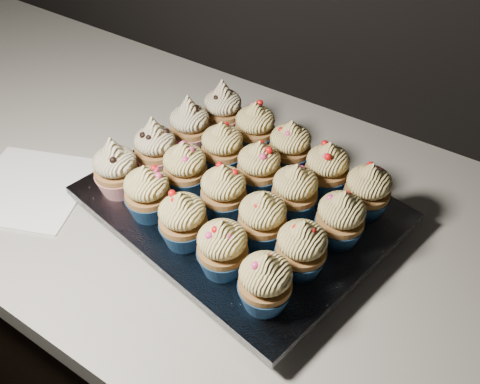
% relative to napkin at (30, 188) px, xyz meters
% --- Properties ---
extents(worktop, '(2.44, 0.64, 0.04)m').
position_rel_napkin_xyz_m(worktop, '(0.38, 0.16, -0.02)').
color(worktop, beige).
rests_on(worktop, cabinet).
extents(napkin, '(0.22, 0.22, 0.00)m').
position_rel_napkin_xyz_m(napkin, '(0.00, 0.00, 0.00)').
color(napkin, white).
rests_on(napkin, worktop).
extents(baking_tray, '(0.41, 0.34, 0.02)m').
position_rel_napkin_xyz_m(baking_tray, '(0.30, 0.13, 0.01)').
color(baking_tray, black).
rests_on(baking_tray, worktop).
extents(foil_lining, '(0.45, 0.38, 0.01)m').
position_rel_napkin_xyz_m(foil_lining, '(0.30, 0.13, 0.03)').
color(foil_lining, silver).
rests_on(foil_lining, baking_tray).
extents(cupcake_0, '(0.06, 0.06, 0.10)m').
position_rel_napkin_xyz_m(cupcake_0, '(0.15, 0.05, 0.07)').
color(cupcake_0, '#B31824').
rests_on(cupcake_0, foil_lining).
extents(cupcake_1, '(0.06, 0.06, 0.08)m').
position_rel_napkin_xyz_m(cupcake_1, '(0.21, 0.04, 0.07)').
color(cupcake_1, navy).
rests_on(cupcake_1, foil_lining).
extents(cupcake_2, '(0.06, 0.06, 0.08)m').
position_rel_napkin_xyz_m(cupcake_2, '(0.29, 0.03, 0.07)').
color(cupcake_2, navy).
rests_on(cupcake_2, foil_lining).
extents(cupcake_3, '(0.06, 0.06, 0.08)m').
position_rel_napkin_xyz_m(cupcake_3, '(0.35, 0.02, 0.07)').
color(cupcake_3, navy).
rests_on(cupcake_3, foil_lining).
extents(cupcake_4, '(0.06, 0.06, 0.08)m').
position_rel_napkin_xyz_m(cupcake_4, '(0.42, 0.00, 0.07)').
color(cupcake_4, navy).
rests_on(cupcake_4, foil_lining).
extents(cupcake_5, '(0.06, 0.06, 0.10)m').
position_rel_napkin_xyz_m(cupcake_5, '(0.16, 0.12, 0.07)').
color(cupcake_5, '#B31824').
rests_on(cupcake_5, foil_lining).
extents(cupcake_6, '(0.06, 0.06, 0.08)m').
position_rel_napkin_xyz_m(cupcake_6, '(0.22, 0.11, 0.07)').
color(cupcake_6, navy).
rests_on(cupcake_6, foil_lining).
extents(cupcake_7, '(0.06, 0.06, 0.08)m').
position_rel_napkin_xyz_m(cupcake_7, '(0.30, 0.10, 0.07)').
color(cupcake_7, navy).
rests_on(cupcake_7, foil_lining).
extents(cupcake_8, '(0.06, 0.06, 0.08)m').
position_rel_napkin_xyz_m(cupcake_8, '(0.37, 0.08, 0.07)').
color(cupcake_8, navy).
rests_on(cupcake_8, foil_lining).
extents(cupcake_9, '(0.06, 0.06, 0.08)m').
position_rel_napkin_xyz_m(cupcake_9, '(0.43, 0.07, 0.07)').
color(cupcake_9, navy).
rests_on(cupcake_9, foil_lining).
extents(cupcake_10, '(0.06, 0.06, 0.10)m').
position_rel_napkin_xyz_m(cupcake_10, '(0.17, 0.19, 0.07)').
color(cupcake_10, '#B31824').
rests_on(cupcake_10, foil_lining).
extents(cupcake_11, '(0.06, 0.06, 0.08)m').
position_rel_napkin_xyz_m(cupcake_11, '(0.24, 0.18, 0.07)').
color(cupcake_11, navy).
rests_on(cupcake_11, foil_lining).
extents(cupcake_12, '(0.06, 0.06, 0.08)m').
position_rel_napkin_xyz_m(cupcake_12, '(0.31, 0.17, 0.07)').
color(cupcake_12, navy).
rests_on(cupcake_12, foil_lining).
extents(cupcake_13, '(0.06, 0.06, 0.08)m').
position_rel_napkin_xyz_m(cupcake_13, '(0.37, 0.15, 0.07)').
color(cupcake_13, navy).
rests_on(cupcake_13, foil_lining).
extents(cupcake_14, '(0.06, 0.06, 0.08)m').
position_rel_napkin_xyz_m(cupcake_14, '(0.45, 0.14, 0.07)').
color(cupcake_14, navy).
rests_on(cupcake_14, foil_lining).
extents(cupcake_15, '(0.06, 0.06, 0.10)m').
position_rel_napkin_xyz_m(cupcake_15, '(0.18, 0.26, 0.07)').
color(cupcake_15, '#B31824').
rests_on(cupcake_15, foil_lining).
extents(cupcake_16, '(0.06, 0.06, 0.08)m').
position_rel_napkin_xyz_m(cupcake_16, '(0.25, 0.24, 0.07)').
color(cupcake_16, navy).
rests_on(cupcake_16, foil_lining).
extents(cupcake_17, '(0.06, 0.06, 0.08)m').
position_rel_napkin_xyz_m(cupcake_17, '(0.32, 0.23, 0.07)').
color(cupcake_17, navy).
rests_on(cupcake_17, foil_lining).
extents(cupcake_18, '(0.06, 0.06, 0.08)m').
position_rel_napkin_xyz_m(cupcake_18, '(0.39, 0.22, 0.07)').
color(cupcake_18, navy).
rests_on(cupcake_18, foil_lining).
extents(cupcake_19, '(0.06, 0.06, 0.08)m').
position_rel_napkin_xyz_m(cupcake_19, '(0.45, 0.21, 0.07)').
color(cupcake_19, navy).
rests_on(cupcake_19, foil_lining).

